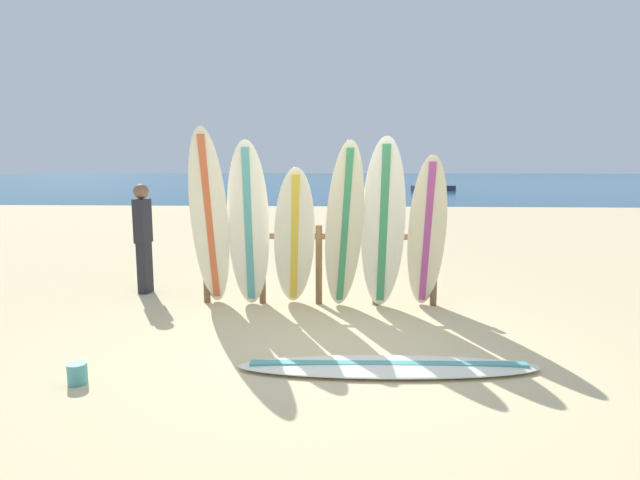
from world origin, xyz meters
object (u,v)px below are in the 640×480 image
at_px(surfboard_rack, 319,256).
at_px(surfboard_leaning_center, 344,228).
at_px(small_boat_offshore, 433,187).
at_px(surfboard_leaning_left, 249,226).
at_px(surfboard_leaning_right, 427,235).
at_px(surfboard_lying_on_sand, 388,367).
at_px(surfboard_leaning_center_left, 294,239).
at_px(surfboard_leaning_far_left, 210,221).
at_px(sand_bucket, 77,374).
at_px(beachgoer_standing, 143,234).
at_px(surfboard_leaning_center_right, 383,226).

bearing_deg(surfboard_rack, surfboard_leaning_center, -50.33).
distance_m(surfboard_rack, small_boat_offshore, 31.12).
xyz_separation_m(surfboard_leaning_left, surfboard_leaning_right, (2.30, -0.04, -0.09)).
bearing_deg(small_boat_offshore, surfboard_lying_on_sand, -100.09).
bearing_deg(small_boat_offshore, surfboard_leaning_center_left, -102.64).
bearing_deg(surfboard_leaning_far_left, surfboard_leaning_center_left, 4.88).
xyz_separation_m(surfboard_rack, surfboard_leaning_center, (0.34, -0.42, 0.43)).
bearing_deg(surfboard_leaning_right, small_boat_offshore, 80.42).
xyz_separation_m(surfboard_rack, surfboard_leaning_far_left, (-1.39, -0.40, 0.51)).
xyz_separation_m(surfboard_rack, surfboard_leaning_right, (1.40, -0.34, 0.35)).
bearing_deg(surfboard_leaning_center_left, sand_bucket, -124.96).
distance_m(surfboard_leaning_center_left, beachgoer_standing, 2.46).
distance_m(surfboard_leaning_right, sand_bucket, 4.23).
xyz_separation_m(surfboard_leaning_center, sand_bucket, (-2.33, -2.30, -1.01)).
distance_m(surfboard_rack, surfboard_leaning_far_left, 1.53).
xyz_separation_m(surfboard_leaning_center_left, sand_bucket, (-1.68, -2.40, -0.85)).
bearing_deg(surfboard_lying_on_sand, surfboard_leaning_center, 103.05).
xyz_separation_m(surfboard_leaning_center_left, small_boat_offshore, (6.89, 30.72, -0.69)).
bearing_deg(surfboard_leaning_left, surfboard_leaning_center_right, -2.32).
distance_m(surfboard_leaning_far_left, beachgoer_standing, 1.55).
relative_size(surfboard_leaning_center_left, surfboard_leaning_right, 0.93).
bearing_deg(surfboard_leaning_center_left, surfboard_leaning_center, -9.29).
xyz_separation_m(surfboard_rack, surfboard_lying_on_sand, (0.77, -2.27, -0.64)).
distance_m(surfboard_leaning_center_left, sand_bucket, 3.05).
xyz_separation_m(surfboard_leaning_center, surfboard_lying_on_sand, (0.43, -1.85, -1.07)).
bearing_deg(sand_bucket, beachgoer_standing, 101.40).
distance_m(surfboard_leaning_far_left, surfboard_leaning_center_left, 1.11).
height_order(surfboard_lying_on_sand, sand_bucket, sand_bucket).
distance_m(surfboard_leaning_center_left, small_boat_offshore, 31.49).
distance_m(surfboard_rack, beachgoer_standing, 2.68).
bearing_deg(surfboard_leaning_far_left, beachgoer_standing, 144.44).
height_order(surfboard_leaning_center_left, surfboard_leaning_center, surfboard_leaning_center).
height_order(surfboard_leaning_center_left, sand_bucket, surfboard_leaning_center_left).
height_order(surfboard_leaning_right, surfboard_lying_on_sand, surfboard_leaning_right).
bearing_deg(surfboard_leaning_center, surfboard_leaning_right, 4.31).
bearing_deg(surfboard_leaning_left, beachgoer_standing, 155.57).
bearing_deg(surfboard_rack, surfboard_leaning_left, -161.73).
bearing_deg(small_boat_offshore, surfboard_leaning_left, -103.71).
xyz_separation_m(surfboard_leaning_center, surfboard_leaning_center_right, (0.49, 0.05, 0.02)).
distance_m(surfboard_rack, surfboard_leaning_right, 1.48).
xyz_separation_m(surfboard_leaning_left, beachgoer_standing, (-1.72, 0.78, -0.21)).
xyz_separation_m(surfboard_rack, surfboard_leaning_center_right, (0.84, -0.37, 0.46)).
height_order(surfboard_rack, surfboard_leaning_right, surfboard_leaning_right).
height_order(surfboard_rack, small_boat_offshore, surfboard_rack).
bearing_deg(sand_bucket, small_boat_offshore, 75.50).
bearing_deg(surfboard_leaning_center_right, surfboard_leaning_left, 177.68).
bearing_deg(surfboard_leaning_center_right, sand_bucket, -140.27).
height_order(surfboard_leaning_center_left, surfboard_leaning_center_right, surfboard_leaning_center_right).
height_order(beachgoer_standing, small_boat_offshore, beachgoer_standing).
height_order(surfboard_leaning_right, beachgoer_standing, surfboard_leaning_right).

